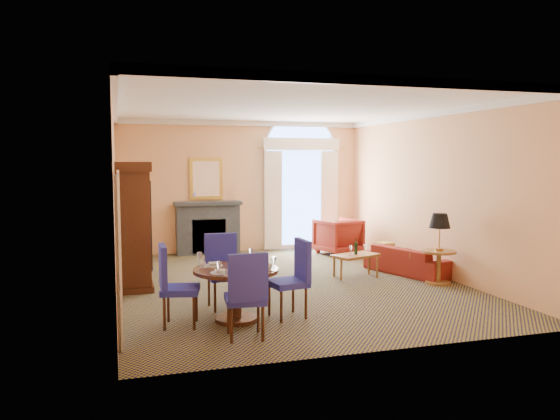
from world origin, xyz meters
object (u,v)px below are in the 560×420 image
object	(u,v)px
dining_table	(236,282)
armchair	(338,236)
coffee_table	(356,256)
armoire	(133,227)
sofa	(409,260)
side_table	(439,240)

from	to	relation	value
dining_table	armchair	xyz separation A→B (m)	(3.50, 4.69, -0.13)
coffee_table	dining_table	bearing A→B (deg)	-161.48
armoire	dining_table	bearing A→B (deg)	-62.53
armoire	coffee_table	world-z (taller)	armoire
dining_table	armchair	distance (m)	5.85
sofa	side_table	size ratio (longest dim) A/B	1.45
dining_table	sofa	distance (m)	4.53
armchair	coffee_table	bearing A→B (deg)	58.59
armoire	side_table	size ratio (longest dim) A/B	1.75
dining_table	coffee_table	xyz separation A→B (m)	(2.81, 2.16, -0.14)
dining_table	coffee_table	world-z (taller)	dining_table
sofa	armoire	bearing A→B (deg)	67.33
armoire	coffee_table	xyz separation A→B (m)	(4.11, -0.36, -0.66)
dining_table	armchair	size ratio (longest dim) A/B	1.27
armchair	coffee_table	xyz separation A→B (m)	(-0.69, -2.53, -0.01)
armoire	side_table	xyz separation A→B (m)	(5.32, -1.31, -0.26)
side_table	coffee_table	bearing A→B (deg)	141.60
armoire	side_table	distance (m)	5.49
sofa	armchair	distance (m)	2.56
coffee_table	side_table	xyz separation A→B (m)	(1.21, -0.96, 0.40)
armchair	coffee_table	world-z (taller)	armchair
armchair	side_table	xyz separation A→B (m)	(0.51, -3.49, 0.39)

